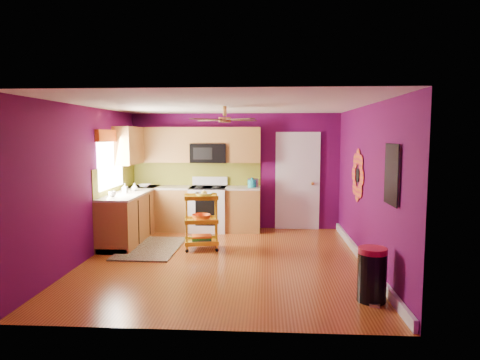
{
  "coord_description": "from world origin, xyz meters",
  "views": [
    {
      "loc": [
        0.67,
        -6.75,
        2.03
      ],
      "look_at": [
        0.23,
        0.4,
        1.28
      ],
      "focal_mm": 32.0,
      "sensor_mm": 36.0,
      "label": 1
    }
  ],
  "objects": [
    {
      "name": "electric_range",
      "position": [
        -0.55,
        2.17,
        0.48
      ],
      "size": [
        0.76,
        0.66,
        1.13
      ],
      "color": "white",
      "rests_on": "ground"
    },
    {
      "name": "soap_bottle_b",
      "position": [
        -1.9,
        1.43,
        1.02
      ],
      "size": [
        0.12,
        0.12,
        0.16
      ],
      "primitive_type": "imported",
      "color": "white",
      "rests_on": "lower_cabinets"
    },
    {
      "name": "counter_dish",
      "position": [
        -1.89,
        2.07,
        0.97
      ],
      "size": [
        0.25,
        0.25,
        0.06
      ],
      "primitive_type": "imported",
      "color": "white",
      "rests_on": "lower_cabinets"
    },
    {
      "name": "ceiling_fan",
      "position": [
        0.0,
        0.2,
        2.29
      ],
      "size": [
        1.01,
        1.01,
        0.26
      ],
      "color": "#BF8C3F",
      "rests_on": "ground"
    },
    {
      "name": "soap_bottle_a",
      "position": [
        -1.98,
        1.08,
        1.03
      ],
      "size": [
        0.08,
        0.09,
        0.19
      ],
      "primitive_type": "imported",
      "color": "#EA3F72",
      "rests_on": "lower_cabinets"
    },
    {
      "name": "room_envelope",
      "position": [
        0.03,
        0.0,
        1.63
      ],
      "size": [
        4.54,
        5.04,
        2.52
      ],
      "color": "#550947",
      "rests_on": "ground"
    },
    {
      "name": "rolling_cart",
      "position": [
        -0.46,
        0.66,
        0.55
      ],
      "size": [
        0.66,
        0.53,
        1.06
      ],
      "color": "yellow",
      "rests_on": "ground"
    },
    {
      "name": "right_wall_art",
      "position": [
        2.23,
        -0.34,
        1.44
      ],
      "size": [
        0.04,
        2.74,
        1.04
      ],
      "color": "black",
      "rests_on": "ground"
    },
    {
      "name": "trash_can",
      "position": [
        1.98,
        -1.58,
        0.33
      ],
      "size": [
        0.44,
        0.44,
        0.67
      ],
      "color": "black",
      "rests_on": "ground"
    },
    {
      "name": "shag_rug",
      "position": [
        -1.39,
        0.65,
        0.01
      ],
      "size": [
        1.03,
        1.65,
        0.02
      ],
      "primitive_type": "cube",
      "rotation": [
        0.0,
        0.0,
        -0.02
      ],
      "color": "black",
      "rests_on": "ground"
    },
    {
      "name": "upper_cabinetry",
      "position": [
        -1.24,
        2.17,
        1.8
      ],
      "size": [
        2.8,
        2.3,
        1.26
      ],
      "color": "brown",
      "rests_on": "ground"
    },
    {
      "name": "ground",
      "position": [
        0.0,
        0.0,
        0.0
      ],
      "size": [
        5.0,
        5.0,
        0.0
      ],
      "primitive_type": "plane",
      "color": "brown",
      "rests_on": "ground"
    },
    {
      "name": "teal_kettle",
      "position": [
        0.38,
        2.15,
        1.02
      ],
      "size": [
        0.18,
        0.18,
        0.21
      ],
      "color": "teal",
      "rests_on": "lower_cabinets"
    },
    {
      "name": "counter_cup",
      "position": [
        -2.05,
        0.61,
        0.99
      ],
      "size": [
        0.13,
        0.13,
        0.1
      ],
      "primitive_type": "imported",
      "color": "white",
      "rests_on": "lower_cabinets"
    },
    {
      "name": "lower_cabinets",
      "position": [
        -1.35,
        1.82,
        0.43
      ],
      "size": [
        2.81,
        2.31,
        0.94
      ],
      "color": "brown",
      "rests_on": "ground"
    },
    {
      "name": "left_window",
      "position": [
        -2.22,
        1.05,
        1.74
      ],
      "size": [
        0.08,
        1.35,
        1.08
      ],
      "color": "white",
      "rests_on": "ground"
    },
    {
      "name": "toaster",
      "position": [
        0.4,
        2.25,
        1.03
      ],
      "size": [
        0.22,
        0.15,
        0.18
      ],
      "primitive_type": "cube",
      "color": "beige",
      "rests_on": "lower_cabinets"
    },
    {
      "name": "panel_door",
      "position": [
        1.35,
        2.47,
        1.02
      ],
      "size": [
        0.95,
        0.11,
        2.15
      ],
      "color": "white",
      "rests_on": "ground"
    }
  ]
}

